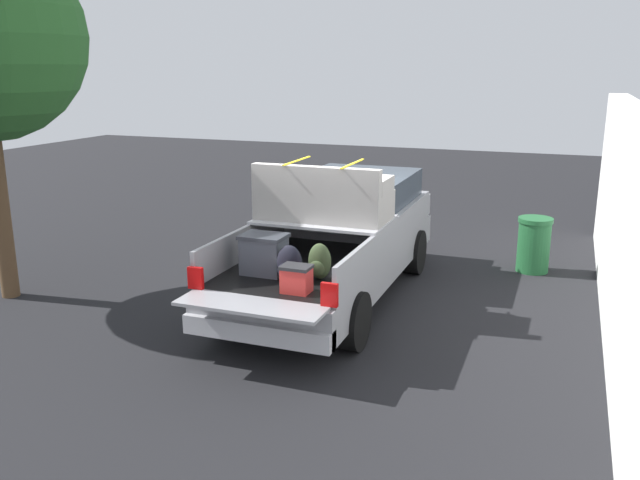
# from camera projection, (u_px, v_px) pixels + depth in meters

# --- Properties ---
(ground_plane) EXTENTS (40.00, 40.00, 0.00)m
(ground_plane) POSITION_uv_depth(u_px,v_px,m) (333.00, 298.00, 10.52)
(ground_plane) COLOR black
(pickup_truck) EXTENTS (6.05, 2.06, 2.23)m
(pickup_truck) POSITION_uv_depth(u_px,v_px,m) (341.00, 236.00, 10.59)
(pickup_truck) COLOR gray
(pickup_truck) RESTS_ON ground_plane
(building_facade) EXTENTS (11.99, 0.36, 3.03)m
(building_facade) POSITION_uv_depth(u_px,v_px,m) (630.00, 232.00, 8.46)
(building_facade) COLOR white
(building_facade) RESTS_ON ground_plane
(trash_can) EXTENTS (0.60, 0.60, 0.98)m
(trash_can) POSITION_uv_depth(u_px,v_px,m) (534.00, 244.00, 11.77)
(trash_can) COLOR #1E592D
(trash_can) RESTS_ON ground_plane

